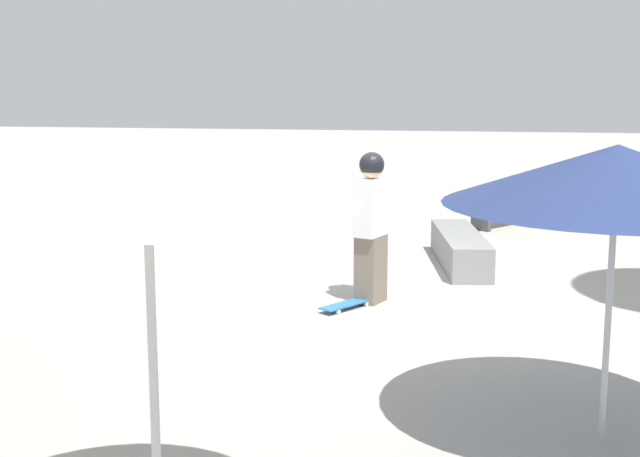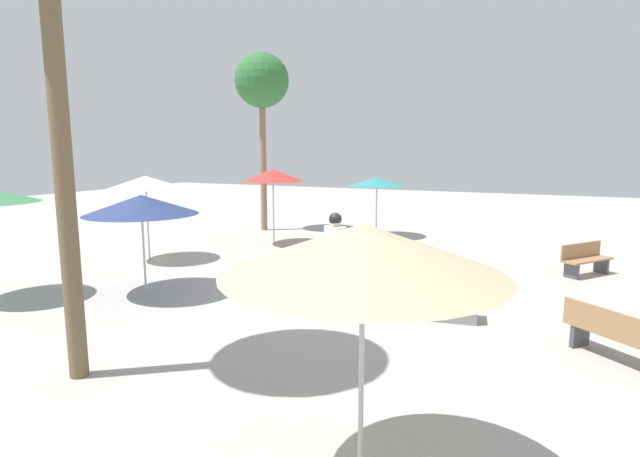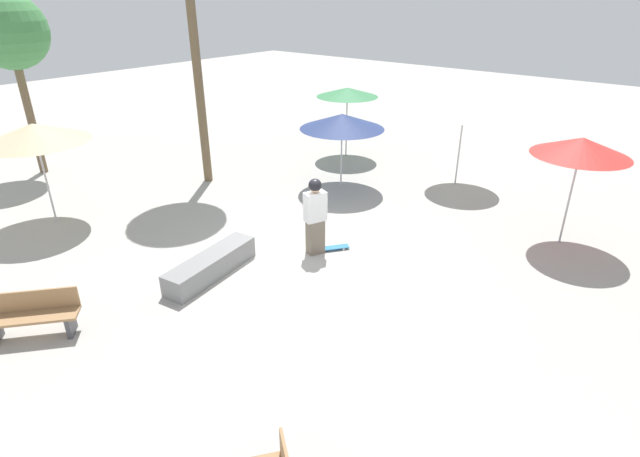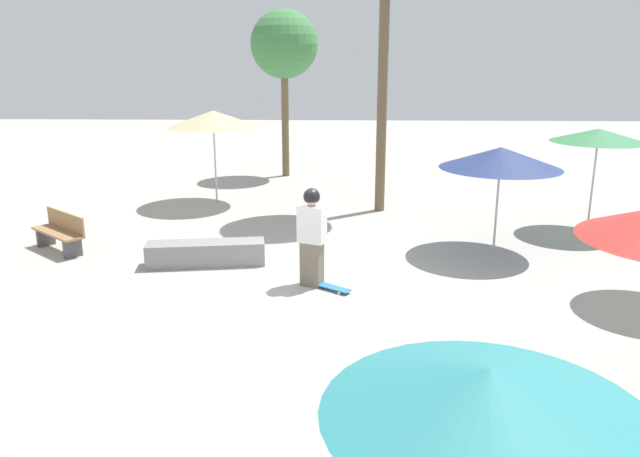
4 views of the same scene
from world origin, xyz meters
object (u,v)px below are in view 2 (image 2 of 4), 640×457
object	(u,v)px
bench_far	(585,259)
shade_umbrella_navy	(141,205)
shade_umbrella_cream	(146,182)
shade_umbrella_tan	(363,249)
skateboard	(326,283)
shade_umbrella_teal	(377,182)
bench_near	(614,335)
skater_main	(335,248)
shade_umbrella_red	(273,175)
concrete_ledge	(415,304)
palm_tree_center_left	(262,83)

from	to	relation	value
bench_far	shade_umbrella_navy	xyz separation A→B (m)	(-9.37, -6.22, 1.65)
shade_umbrella_cream	shade_umbrella_tan	bearing A→B (deg)	-37.03
skateboard	shade_umbrella_teal	xyz separation A→B (m)	(-1.10, 7.17, 2.06)
shade_umbrella_tan	shade_umbrella_cream	xyz separation A→B (m)	(-9.40, 7.09, -0.06)
bench_near	shade_umbrella_tan	distance (m)	5.62
skater_main	bench_far	xyz separation A→B (m)	(5.50, 4.06, -0.57)
skateboard	shade_umbrella_cream	bearing A→B (deg)	32.97
shade_umbrella_red	shade_umbrella_navy	bearing A→B (deg)	-87.08
concrete_ledge	bench_near	bearing A→B (deg)	-13.80
skateboard	concrete_ledge	distance (m)	2.92
skater_main	shade_umbrella_teal	size ratio (longest dim) A/B	0.81
palm_tree_center_left	shade_umbrella_tan	bearing A→B (deg)	-55.63
bench_far	shade_umbrella_teal	xyz separation A→B (m)	(-6.96, 3.36, 1.69)
palm_tree_center_left	shade_umbrella_red	bearing A→B (deg)	-53.01
bench_near	palm_tree_center_left	bearing A→B (deg)	-176.90
bench_near	skateboard	bearing A→B (deg)	-159.83
concrete_ledge	bench_near	world-z (taller)	bench_near
skateboard	shade_umbrella_tan	world-z (taller)	shade_umbrella_tan
shade_umbrella_navy	shade_umbrella_cream	distance (m)	3.69
bench_near	palm_tree_center_left	xyz separation A→B (m)	(-11.79, 8.93, 5.51)
concrete_ledge	shade_umbrella_navy	world-z (taller)	shade_umbrella_navy
bench_near	shade_umbrella_cream	size ratio (longest dim) A/B	0.59
shade_umbrella_teal	palm_tree_center_left	size ratio (longest dim) A/B	0.32
bench_near	shade_umbrella_red	distance (m)	11.81
palm_tree_center_left	bench_near	bearing A→B (deg)	-37.13
shade_umbrella_red	palm_tree_center_left	distance (m)	4.82
shade_umbrella_red	shade_umbrella_tan	bearing A→B (deg)	-56.29
shade_umbrella_teal	bench_far	bearing A→B (deg)	-25.76
skateboard	shade_umbrella_red	world-z (taller)	shade_umbrella_red
concrete_ledge	shade_umbrella_navy	size ratio (longest dim) A/B	0.96
palm_tree_center_left	skater_main	bearing A→B (deg)	-48.46
skateboard	bench_far	xyz separation A→B (m)	(5.86, 3.82, 0.37)
bench_near	shade_umbrella_navy	xyz separation A→B (m)	(-9.47, -0.23, 1.65)
bench_near	shade_umbrella_navy	world-z (taller)	shade_umbrella_navy
shade_umbrella_cream	palm_tree_center_left	size ratio (longest dim) A/B	0.36
shade_umbrella_cream	bench_far	bearing A→B (deg)	16.44
shade_umbrella_cream	shade_umbrella_red	bearing A→B (deg)	60.52
skateboard	shade_umbrella_navy	size ratio (longest dim) A/B	0.30
shade_umbrella_navy	palm_tree_center_left	xyz separation A→B (m)	(-2.33, 9.15, 3.86)
shade_umbrella_tan	palm_tree_center_left	world-z (taller)	palm_tree_center_left
shade_umbrella_teal	concrete_ledge	bearing A→B (deg)	-66.64
bench_far	shade_umbrella_tan	distance (m)	11.05
bench_near	shade_umbrella_tan	world-z (taller)	shade_umbrella_tan
skater_main	shade_umbrella_navy	distance (m)	4.56
skater_main	skateboard	world-z (taller)	skater_main
shade_umbrella_tan	palm_tree_center_left	bearing A→B (deg)	124.37
concrete_ledge	shade_umbrella_tan	xyz separation A→B (m)	(0.83, -5.43, 2.18)
skater_main	bench_near	size ratio (longest dim) A/B	1.23
skater_main	palm_tree_center_left	distance (m)	10.57
bench_far	shade_umbrella_navy	bearing A→B (deg)	-19.43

